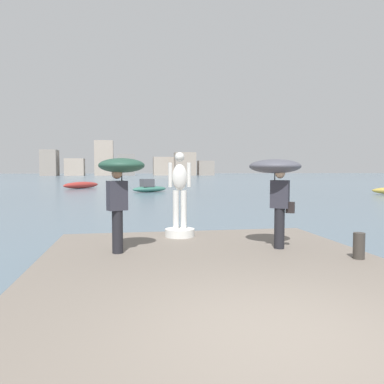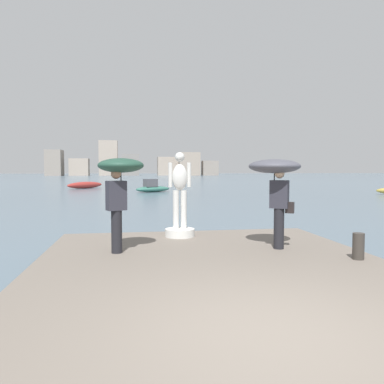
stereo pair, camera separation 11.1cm
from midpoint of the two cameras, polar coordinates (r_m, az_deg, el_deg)
name	(u,v)px [view 1 (the left image)]	position (r m, az deg, el deg)	size (l,w,h in m)	color
ground_plane	(143,188)	(43.71, -7.48, 0.57)	(400.00, 400.00, 0.00)	slate
pier	(233,294)	(5.96, 5.64, -15.23)	(6.57, 9.63, 0.40)	#70665B
statue_white_figure	(180,207)	(9.56, -2.21, -2.28)	(0.76, 0.76, 2.15)	silver
onlooker_left	(120,178)	(7.80, -11.25, 2.14)	(1.22, 1.22, 1.94)	black
onlooker_right	(276,175)	(8.29, 12.31, 2.49)	(1.53, 1.53, 1.94)	black
mooring_bollard	(359,246)	(7.88, 23.69, -7.51)	(0.22, 0.22, 0.50)	#38332D
boat_near	(81,185)	(44.97, -16.56, 1.01)	(4.11, 4.73, 0.76)	#9E2D28
boat_far	(149,188)	(36.05, -6.64, 0.67)	(3.75, 2.71, 1.26)	#336B5B
distant_skyline	(128,164)	(149.46, -9.71, 4.25)	(65.89, 11.94, 13.72)	gray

